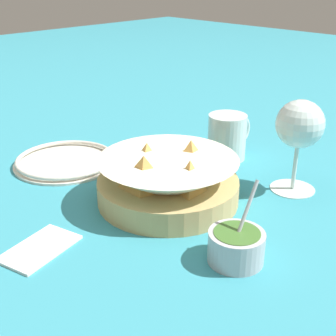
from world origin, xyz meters
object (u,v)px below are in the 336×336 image
at_px(beer_mug, 227,138).
at_px(side_plate, 66,161).
at_px(wine_glass, 300,127).
at_px(food_basket, 168,181).

distance_m(beer_mug, side_plate, 0.33).
bearing_deg(beer_mug, wine_glass, -100.39).
xyz_separation_m(food_basket, side_plate, (-0.03, 0.25, -0.03)).
xyz_separation_m(wine_glass, side_plate, (-0.22, 0.38, -0.11)).
bearing_deg(wine_glass, beer_mug, 79.61).
relative_size(wine_glass, beer_mug, 1.43).
distance_m(food_basket, side_plate, 0.25).
bearing_deg(wine_glass, food_basket, 146.04).
height_order(wine_glass, side_plate, wine_glass).
bearing_deg(side_plate, wine_glass, -59.76).
relative_size(beer_mug, side_plate, 0.56).
bearing_deg(side_plate, food_basket, -82.37).
bearing_deg(beer_mug, side_plate, 140.92).
height_order(food_basket, wine_glass, wine_glass).
height_order(food_basket, beer_mug, food_basket).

